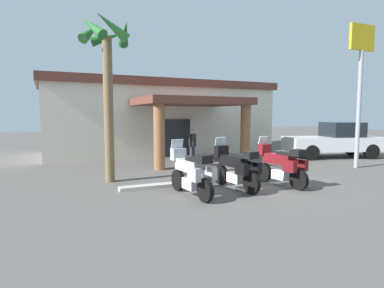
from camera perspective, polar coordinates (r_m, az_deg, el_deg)
ground_plane at (r=11.25m, az=10.66°, el=-6.91°), size 80.00×80.00×0.00m
motel_building at (r=20.30m, az=-5.88°, el=4.90°), size 14.21×10.09×4.39m
motorcycle_silver at (r=9.17m, az=-0.15°, el=-5.15°), size 0.78×2.21×1.61m
motorcycle_black at (r=10.13m, az=7.91°, el=-4.20°), size 0.78×2.21×1.61m
motorcycle_maroon at (r=10.95m, az=15.76°, el=-3.64°), size 0.80×2.21×1.61m
pedestrian at (r=15.34m, az=0.09°, el=0.08°), size 0.48×0.32×1.67m
pickup_truck_white at (r=19.12m, az=24.38°, el=0.56°), size 5.52×3.25×1.95m
palm_tree_roadside at (r=11.51m, az=-15.11°, el=13.82°), size 1.83×1.89×5.73m
roadside_sign at (r=15.87m, az=28.11°, el=11.35°), size 1.40×0.18×6.23m
curb_strip at (r=11.24m, az=4.77°, el=-6.53°), size 6.95×0.36×0.12m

